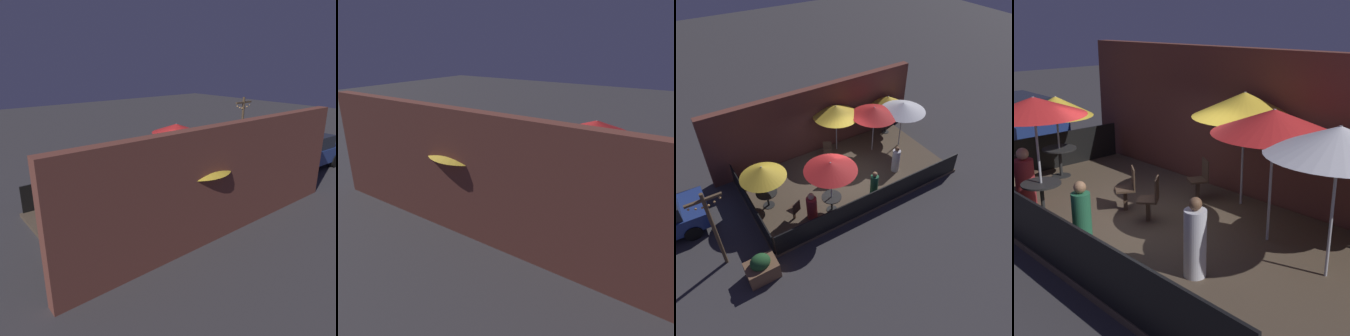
% 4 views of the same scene
% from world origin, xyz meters
% --- Properties ---
extents(ground_plane, '(60.00, 60.00, 0.00)m').
position_xyz_m(ground_plane, '(0.00, 0.00, 0.00)').
color(ground_plane, '#383538').
extents(patio_deck, '(9.03, 4.80, 0.12)m').
position_xyz_m(patio_deck, '(0.00, 0.00, 0.06)').
color(patio_deck, brown).
rests_on(patio_deck, ground_plane).
extents(building_wall, '(10.63, 0.36, 3.39)m').
position_xyz_m(building_wall, '(0.00, 2.63, 1.69)').
color(building_wall, brown).
rests_on(building_wall, ground_plane).
extents(fence_front, '(8.83, 0.05, 0.95)m').
position_xyz_m(fence_front, '(0.00, -2.36, 0.59)').
color(fence_front, black).
rests_on(fence_front, patio_deck).
extents(patio_umbrella_0, '(2.01, 2.01, 2.45)m').
position_xyz_m(patio_umbrella_0, '(-1.65, -1.51, 2.39)').
color(patio_umbrella_0, '#B2B2B7').
rests_on(patio_umbrella_0, patio_deck).
extents(patio_umbrella_1, '(1.76, 1.76, 2.12)m').
position_xyz_m(patio_umbrella_1, '(3.68, 1.86, 1.98)').
color(patio_umbrella_1, '#B2B2B7').
rests_on(patio_umbrella_1, patio_deck).
extents(patio_umbrella_2, '(1.81, 1.81, 2.06)m').
position_xyz_m(patio_umbrella_2, '(-3.73, 0.08, 1.93)').
color(patio_umbrella_2, '#B2B2B7').
rests_on(patio_umbrella_2, patio_deck).
extents(patio_umbrella_3, '(2.16, 2.16, 2.41)m').
position_xyz_m(patio_umbrella_3, '(2.12, 0.94, 2.32)').
color(patio_umbrella_3, '#B2B2B7').
rests_on(patio_umbrella_3, patio_deck).
extents(patio_umbrella_4, '(2.18, 2.18, 2.40)m').
position_xyz_m(patio_umbrella_4, '(3.52, 0.56, 2.31)').
color(patio_umbrella_4, '#B2B2B7').
rests_on(patio_umbrella_4, patio_deck).
extents(patio_umbrella_5, '(2.19, 2.19, 2.44)m').
position_xyz_m(patio_umbrella_5, '(0.67, 1.95, 2.30)').
color(patio_umbrella_5, '#B2B2B7').
rests_on(patio_umbrella_5, patio_deck).
extents(dining_table_0, '(0.79, 0.79, 0.73)m').
position_xyz_m(dining_table_0, '(-1.65, -1.51, 0.69)').
color(dining_table_0, black).
rests_on(dining_table_0, patio_deck).
extents(dining_table_1, '(0.70, 0.70, 0.77)m').
position_xyz_m(dining_table_1, '(3.68, 1.86, 0.71)').
color(dining_table_1, black).
rests_on(dining_table_1, patio_deck).
extents(dining_table_2, '(0.85, 0.85, 0.75)m').
position_xyz_m(dining_table_2, '(-3.73, 0.08, 0.71)').
color(dining_table_2, black).
rests_on(dining_table_2, patio_deck).
extents(patio_chair_0, '(0.53, 0.53, 0.95)m').
position_xyz_m(patio_chair_0, '(-3.11, -1.19, 0.65)').
color(patio_chair_0, '#4C3828').
rests_on(patio_chair_0, patio_deck).
extents(patio_chair_1, '(0.56, 0.56, 0.91)m').
position_xyz_m(patio_chair_1, '(0.03, -0.06, 0.61)').
color(patio_chair_1, '#4C3828').
rests_on(patio_chair_1, patio_deck).
extents(patio_chair_2, '(0.54, 0.54, 0.93)m').
position_xyz_m(patio_chair_2, '(-0.12, 1.48, 0.62)').
color(patio_chair_2, '#4C3828').
rests_on(patio_chair_2, patio_deck).
extents(patio_chair_3, '(0.55, 0.55, 0.92)m').
position_xyz_m(patio_chair_3, '(-0.76, -0.03, 0.62)').
color(patio_chair_3, '#4C3828').
rests_on(patio_chair_3, patio_deck).
extents(patron_0, '(0.46, 0.46, 1.30)m').
position_xyz_m(patron_0, '(0.24, -1.76, 0.72)').
color(patron_0, '#236642').
rests_on(patron_0, patio_deck).
extents(patron_1, '(0.58, 0.58, 1.27)m').
position_xyz_m(patron_1, '(-2.51, -1.45, 0.69)').
color(patron_1, maroon).
rests_on(patron_1, patio_deck).
extents(patron_2, '(0.39, 0.39, 1.31)m').
position_xyz_m(patron_2, '(2.10, -0.91, 0.71)').
color(patron_2, silver).
rests_on(patron_2, patio_deck).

